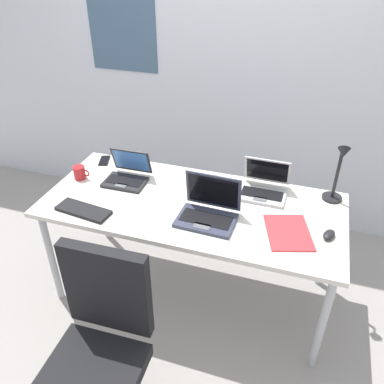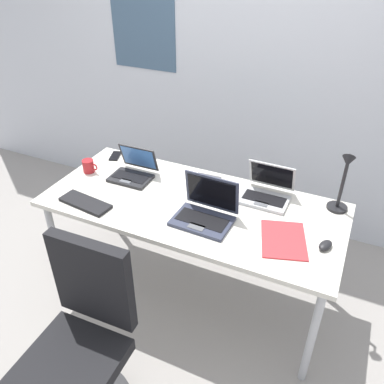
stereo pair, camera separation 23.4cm
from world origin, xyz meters
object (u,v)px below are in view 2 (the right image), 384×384
paper_folder_mid_desk (284,239)px  office_chair (81,353)px  laptop_near_mouse (205,212)px  cell_phone (115,156)px  book_stack (207,182)px  desk_lamp (343,183)px  computer_mouse (325,245)px  coffee_mug (89,166)px  laptop_center (266,192)px  laptop_near_lamp (133,172)px  external_keyboard (85,203)px

paper_folder_mid_desk → office_chair: office_chair is taller
paper_folder_mid_desk → laptop_near_mouse: bearing=-179.4°
cell_phone → book_stack: 0.76m
desk_lamp → computer_mouse: bearing=-90.9°
coffee_mug → paper_folder_mid_desk: bearing=-6.4°
book_stack → paper_folder_mid_desk: bearing=-30.1°
laptop_center → book_stack: size_ratio=1.65×
computer_mouse → paper_folder_mid_desk: (-0.21, -0.03, -0.01)m
coffee_mug → laptop_center: bearing=9.4°
computer_mouse → laptop_near_mouse: bearing=-157.2°
paper_folder_mid_desk → computer_mouse: bearing=8.0°
laptop_near_lamp → computer_mouse: (1.28, -0.19, -0.02)m
laptop_center → computer_mouse: size_ratio=3.03×
laptop_near_mouse → desk_lamp: bearing=30.2°
cell_phone → book_stack: book_stack is taller
desk_lamp → computer_mouse: desk_lamp is taller
coffee_mug → office_chair: size_ratio=0.12×
desk_lamp → laptop_near_lamp: desk_lamp is taller
desk_lamp → laptop_near_mouse: (-0.67, -0.39, -0.15)m
computer_mouse → coffee_mug: coffee_mug is taller
desk_lamp → paper_folder_mid_desk: (-0.22, -0.38, -0.19)m
laptop_near_mouse → cell_phone: (-0.89, 0.42, -0.04)m
cell_phone → office_chair: size_ratio=0.14×
laptop_near_lamp → paper_folder_mid_desk: bearing=-11.7°
office_chair → laptop_near_mouse: bearing=70.5°
cell_phone → paper_folder_mid_desk: cell_phone is taller
cell_phone → office_chair: 1.42m
external_keyboard → desk_lamp: bearing=29.0°
desk_lamp → book_stack: bearing=-176.6°
desk_lamp → laptop_center: bearing=-175.2°
laptop_near_lamp → laptop_near_mouse: (0.62, -0.23, 0.01)m
laptop_center → cell_phone: size_ratio=2.14×
laptop_center → external_keyboard: 1.10m
desk_lamp → laptop_center: size_ratio=1.38×
desk_lamp → external_keyboard: desk_lamp is taller
cell_phone → office_chair: bearing=-82.9°
computer_mouse → cell_phone: (-1.55, 0.38, -0.01)m
laptop_near_mouse → paper_folder_mid_desk: bearing=0.6°
laptop_near_mouse → computer_mouse: size_ratio=3.48×
laptop_near_lamp → office_chair: size_ratio=0.28×
cell_phone → desk_lamp: bearing=-19.7°
laptop_near_mouse → office_chair: bearing=-109.5°
office_chair → coffee_mug: bearing=122.8°
external_keyboard → cell_phone: external_keyboard is taller
book_stack → office_chair: size_ratio=0.18×
cell_phone → coffee_mug: size_ratio=1.20×
laptop_center → office_chair: office_chair is taller
laptop_near_mouse → computer_mouse: 0.66m
external_keyboard → coffee_mug: (-0.22, 0.33, 0.03)m
laptop_near_mouse → office_chair: 0.96m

